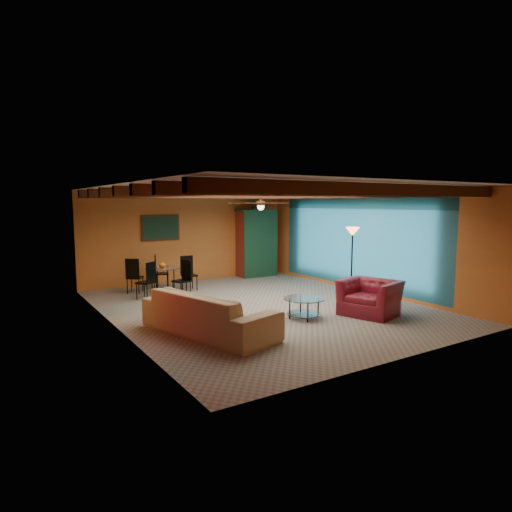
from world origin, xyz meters
TOP-DOWN VIEW (x-y plane):
  - room at (0.00, 0.11)m, footprint 6.52×8.01m
  - sofa at (-1.93, -1.26)m, footprint 1.75×2.86m
  - armchair at (1.57, -1.85)m, footprint 1.30×1.39m
  - coffee_table at (0.21, -1.33)m, footprint 1.09×1.09m
  - dining_table at (-1.35, 2.66)m, footprint 1.81×1.81m
  - armoire at (2.20, 3.70)m, footprint 1.20×0.61m
  - floor_lamp at (2.65, -0.19)m, footprint 0.41×0.41m
  - ceiling_fan at (0.00, 0.00)m, footprint 1.50×1.50m
  - painting at (-0.90, 3.96)m, footprint 1.05×0.03m
  - potted_plant at (2.20, 3.70)m, footprint 0.49×0.45m
  - vase at (-1.35, 2.66)m, footprint 0.20×0.20m

SIDE VIEW (x-z plane):
  - coffee_table at x=0.21m, z-range 0.00..0.43m
  - armchair at x=1.57m, z-range 0.00..0.74m
  - sofa at x=-1.93m, z-range 0.00..0.78m
  - dining_table at x=-1.35m, z-range 0.00..0.94m
  - floor_lamp at x=2.65m, z-range 0.00..1.76m
  - vase at x=-1.35m, z-range 0.94..1.12m
  - armoire at x=2.20m, z-range 0.00..2.09m
  - painting at x=-0.90m, z-range 1.32..1.97m
  - potted_plant at x=2.20m, z-range 2.09..2.55m
  - ceiling_fan at x=0.00m, z-range 2.14..2.58m
  - room at x=0.00m, z-range 1.01..3.72m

